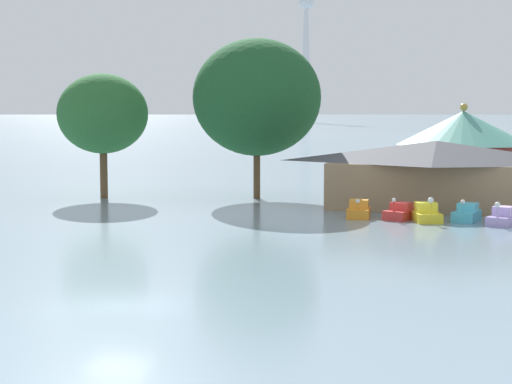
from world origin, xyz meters
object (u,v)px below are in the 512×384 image
object	(u,v)px
pedal_boat_orange	(359,211)
pedal_boat_yellow	(426,214)
green_roof_pavilion	(463,146)
shoreline_tree_tall_left	(103,114)
distant_broadcast_tower	(306,23)
pedal_boat_lavender	(502,218)
boathouse	(436,173)
pedal_boat_cyan	(467,214)
pedal_boat_red	(400,213)
shoreline_tree_mid	(257,97)

from	to	relation	value
pedal_boat_orange	pedal_boat_yellow	world-z (taller)	pedal_boat_yellow
pedal_boat_orange	green_roof_pavilion	xyz separation A→B (m)	(6.48, 19.68, 3.77)
shoreline_tree_tall_left	distant_broadcast_tower	size ratio (longest dim) A/B	0.09
pedal_boat_lavender	boathouse	distance (m)	9.27
pedal_boat_orange	pedal_boat_cyan	xyz separation A→B (m)	(7.39, 0.26, -0.01)
pedal_boat_cyan	boathouse	distance (m)	7.11
pedal_boat_red	shoreline_tree_mid	xyz separation A→B (m)	(-13.24, 10.50, 8.14)
pedal_boat_yellow	pedal_boat_lavender	xyz separation A→B (m)	(4.94, -0.26, -0.04)
shoreline_tree_tall_left	pedal_boat_yellow	bearing A→B (deg)	-15.95
pedal_boat_orange	green_roof_pavilion	world-z (taller)	green_roof_pavilion
pedal_boat_orange	distant_broadcast_tower	distance (m)	386.73
boathouse	pedal_boat_orange	bearing A→B (deg)	-126.93
pedal_boat_yellow	boathouse	world-z (taller)	boathouse
pedal_boat_cyan	green_roof_pavilion	size ratio (longest dim) A/B	0.26
pedal_boat_orange	pedal_boat_lavender	distance (m)	9.76
green_roof_pavilion	shoreline_tree_mid	size ratio (longest dim) A/B	0.88
pedal_boat_cyan	distant_broadcast_tower	distance (m)	388.16
pedal_boat_red	pedal_boat_lavender	distance (m)	6.88
pedal_boat_cyan	pedal_boat_orange	bearing A→B (deg)	-76.48
distant_broadcast_tower	shoreline_tree_mid	bearing A→B (deg)	-78.50
distant_broadcast_tower	pedal_boat_orange	bearing A→B (deg)	-77.30
boathouse	distant_broadcast_tower	size ratio (longest dim) A/B	0.14
pedal_boat_cyan	shoreline_tree_mid	xyz separation A→B (m)	(-17.74, 10.16, 8.12)
shoreline_tree_mid	pedal_boat_cyan	bearing A→B (deg)	-29.81
boathouse	shoreline_tree_mid	xyz separation A→B (m)	(-15.25, 3.90, 5.87)
pedal_boat_lavender	green_roof_pavilion	bearing A→B (deg)	-153.71
pedal_boat_orange	shoreline_tree_tall_left	size ratio (longest dim) A/B	0.25
shoreline_tree_mid	pedal_boat_yellow	bearing A→B (deg)	-36.65
green_roof_pavilion	shoreline_tree_mid	bearing A→B (deg)	-151.16
pedal_boat_yellow	distant_broadcast_tower	world-z (taller)	distant_broadcast_tower
pedal_boat_lavender	shoreline_tree_mid	distance (m)	24.50
pedal_boat_orange	boathouse	world-z (taller)	boathouse
pedal_boat_yellow	pedal_boat_cyan	size ratio (longest dim) A/B	0.93
distant_broadcast_tower	pedal_boat_yellow	bearing A→B (deg)	-76.63
pedal_boat_orange	pedal_boat_red	xyz separation A→B (m)	(2.89, -0.08, -0.03)
pedal_boat_orange	boathouse	xyz separation A→B (m)	(4.90, 6.52, 2.24)
pedal_boat_cyan	shoreline_tree_mid	bearing A→B (deg)	-108.26
pedal_boat_yellow	green_roof_pavilion	distance (m)	20.91
pedal_boat_yellow	boathouse	xyz separation A→B (m)	(0.15, 7.34, 2.22)
pedal_boat_orange	distant_broadcast_tower	world-z (taller)	distant_broadcast_tower
pedal_boat_red	shoreline_tree_tall_left	distance (m)	27.80
pedal_boat_lavender	distant_broadcast_tower	bearing A→B (deg)	-148.46
boathouse	green_roof_pavilion	size ratio (longest dim) A/B	1.45
pedal_boat_orange	green_roof_pavilion	size ratio (longest dim) A/B	0.22
pedal_boat_lavender	boathouse	xyz separation A→B (m)	(-4.80, 7.60, 2.26)
pedal_boat_orange	shoreline_tree_mid	xyz separation A→B (m)	(-10.35, 10.42, 8.11)
boathouse	green_roof_pavilion	bearing A→B (deg)	83.17
boathouse	shoreline_tree_tall_left	xyz separation A→B (m)	(-27.99, 0.62, 4.47)
pedal_boat_yellow	pedal_boat_cyan	xyz separation A→B (m)	(2.63, 1.07, -0.04)
pedal_boat_cyan	shoreline_tree_tall_left	size ratio (longest dim) A/B	0.29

